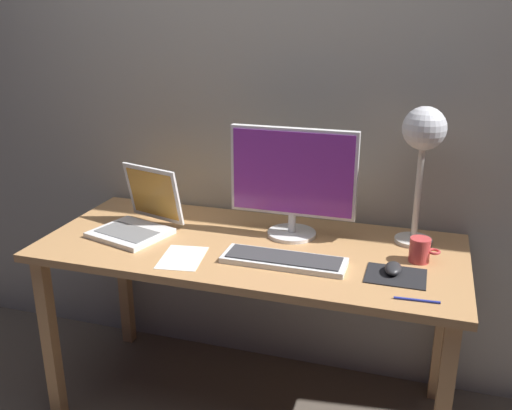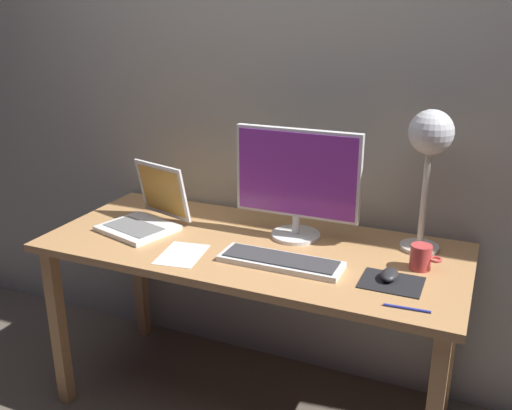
% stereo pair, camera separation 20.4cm
% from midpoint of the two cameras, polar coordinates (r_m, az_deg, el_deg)
% --- Properties ---
extents(ground_plane, '(4.80, 4.80, 0.00)m').
position_cam_midpoint_polar(ground_plane, '(2.54, 2.05, -19.52)').
color(ground_plane, brown).
rests_on(ground_plane, ground).
extents(back_wall, '(4.80, 0.06, 2.60)m').
position_cam_midpoint_polar(back_wall, '(2.38, 6.04, 12.09)').
color(back_wall, '#9E998E').
rests_on(back_wall, ground).
extents(desk, '(1.60, 0.70, 0.74)m').
position_cam_midpoint_polar(desk, '(2.19, 2.26, -5.93)').
color(desk, tan).
rests_on(desk, ground).
extents(monitor, '(0.49, 0.19, 0.43)m').
position_cam_midpoint_polar(monitor, '(2.16, 6.87, 2.53)').
color(monitor, silver).
rests_on(monitor, desk).
extents(keyboard_main, '(0.44, 0.14, 0.03)m').
position_cam_midpoint_polar(keyboard_main, '(2.00, 5.44, -5.73)').
color(keyboard_main, silver).
rests_on(keyboard_main, desk).
extents(laptop, '(0.34, 0.35, 0.25)m').
position_cam_midpoint_polar(laptop, '(2.33, -8.29, -0.55)').
color(laptop, silver).
rests_on(laptop, desk).
extents(desk_lamp, '(0.16, 0.16, 0.52)m').
position_cam_midpoint_polar(desk_lamp, '(2.11, 19.84, 5.82)').
color(desk_lamp, beige).
rests_on(desk_lamp, desk).
extents(mousepad, '(0.20, 0.16, 0.00)m').
position_cam_midpoint_polar(mousepad, '(1.94, 16.50, -7.59)').
color(mousepad, black).
rests_on(mousepad, desk).
extents(mouse, '(0.06, 0.10, 0.03)m').
position_cam_midpoint_polar(mouse, '(1.95, 16.29, -6.83)').
color(mouse, '#28282B').
rests_on(mouse, mousepad).
extents(coffee_mug, '(0.11, 0.07, 0.09)m').
position_cam_midpoint_polar(coffee_mug, '(2.05, 19.12, -5.06)').
color(coffee_mug, '#CC3F3F').
rests_on(coffee_mug, desk).
extents(paper_sheet_near_mouse, '(0.18, 0.23, 0.00)m').
position_cam_midpoint_polar(paper_sheet_near_mouse, '(2.07, -4.73, -5.06)').
color(paper_sheet_near_mouse, white).
rests_on(paper_sheet_near_mouse, desk).
extents(pen, '(0.14, 0.02, 0.01)m').
position_cam_midpoint_polar(pen, '(1.80, 18.21, -9.96)').
color(pen, '#2633A5').
rests_on(pen, desk).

